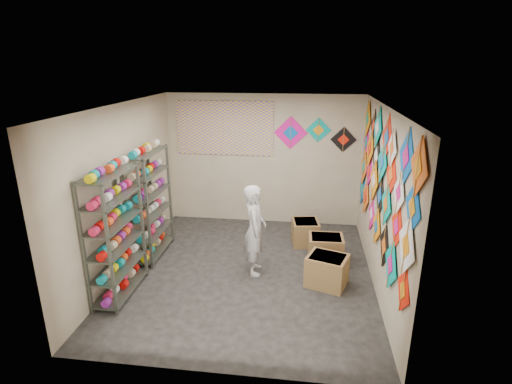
# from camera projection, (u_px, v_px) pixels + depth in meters

# --- Properties ---
(ground) EXTENTS (4.50, 4.50, 0.00)m
(ground) POSITION_uv_depth(u_px,v_px,m) (248.00, 272.00, 6.57)
(ground) COLOR black
(room_walls) EXTENTS (4.50, 4.50, 4.50)m
(room_walls) POSITION_uv_depth(u_px,v_px,m) (247.00, 176.00, 6.05)
(room_walls) COLOR #B9A98E
(room_walls) RESTS_ON ground
(shelf_rack_front) EXTENTS (0.40, 1.10, 1.90)m
(shelf_rack_front) POSITION_uv_depth(u_px,v_px,m) (115.00, 235.00, 5.69)
(shelf_rack_front) COLOR #4C5147
(shelf_rack_front) RESTS_ON ground
(shelf_rack_back) EXTENTS (0.40, 1.10, 1.90)m
(shelf_rack_back) POSITION_uv_depth(u_px,v_px,m) (150.00, 204.00, 6.91)
(shelf_rack_back) COLOR #4C5147
(shelf_rack_back) RESTS_ON ground
(string_spools) EXTENTS (0.12, 2.36, 0.12)m
(string_spools) POSITION_uv_depth(u_px,v_px,m) (134.00, 212.00, 6.27)
(string_spools) COLOR #E91F4F
(string_spools) RESTS_ON ground
(kite_wall_display) EXTENTS (0.06, 4.32, 2.06)m
(kite_wall_display) POSITION_uv_depth(u_px,v_px,m) (380.00, 179.00, 5.87)
(kite_wall_display) COLOR red
(kite_wall_display) RESTS_ON room_walls
(back_wall_kites) EXTENTS (1.65, 0.02, 0.71)m
(back_wall_kites) POSITION_uv_depth(u_px,v_px,m) (312.00, 134.00, 7.95)
(back_wall_kites) COLOR #E00F90
(back_wall_kites) RESTS_ON room_walls
(poster) EXTENTS (2.00, 0.01, 1.10)m
(poster) POSITION_uv_depth(u_px,v_px,m) (224.00, 128.00, 8.14)
(poster) COLOR purple
(poster) RESTS_ON room_walls
(shopkeeper) EXTENTS (0.64, 0.50, 1.49)m
(shopkeeper) POSITION_uv_depth(u_px,v_px,m) (255.00, 230.00, 6.37)
(shopkeeper) COLOR beige
(shopkeeper) RESTS_ON ground
(carton_a) EXTENTS (0.71, 0.65, 0.49)m
(carton_a) POSITION_uv_depth(u_px,v_px,m) (327.00, 271.00, 6.14)
(carton_a) COLOR brown
(carton_a) RESTS_ON ground
(carton_b) EXTENTS (0.59, 0.49, 0.47)m
(carton_b) POSITION_uv_depth(u_px,v_px,m) (326.00, 249.00, 6.84)
(carton_b) COLOR brown
(carton_b) RESTS_ON ground
(carton_c) EXTENTS (0.55, 0.59, 0.46)m
(carton_c) POSITION_uv_depth(u_px,v_px,m) (305.00, 232.00, 7.54)
(carton_c) COLOR brown
(carton_c) RESTS_ON ground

